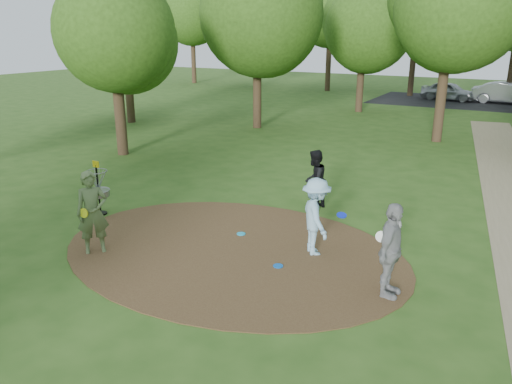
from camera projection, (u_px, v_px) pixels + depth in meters
The scene contains 13 objects.
ground at pixel (231, 250), 11.71m from camera, with size 100.00×100.00×0.00m, color #2D5119.
dirt_clearing at pixel (231, 250), 11.71m from camera, with size 8.40×8.40×0.02m, color #47301C.
parking_lot at pixel (474, 103), 35.77m from camera, with size 14.00×8.00×0.01m, color black.
player_observer_with_disc at pixel (92, 213), 11.33m from camera, with size 0.81×0.84×1.94m.
player_throwing_with_disc at pixel (316, 217), 11.28m from camera, with size 1.38×1.32×1.80m.
player_walking_with_disc at pixel (314, 180), 14.17m from camera, with size 0.75×0.91×1.74m.
player_waiting_with_disc at pixel (391, 251), 9.42m from camera, with size 0.55×1.12×1.90m.
disc_ground_cyan at pixel (241, 234), 12.59m from camera, with size 0.22×0.22×0.02m, color #1BABDF.
disc_ground_blue at pixel (278, 266), 10.87m from camera, with size 0.22×0.22×0.02m, color blue.
car_left at pixel (449, 91), 36.80m from camera, with size 1.59×3.95×1.35m, color #A0A4A7.
car_right at pixel (506, 93), 35.07m from camera, with size 1.56×4.48×1.48m, color #9E9FA6.
disc_golf_basket at pixel (98, 184), 13.76m from camera, with size 0.63×0.63×1.54m.
tree_ring at pixel (442, 20), 17.40m from camera, with size 37.17×45.98×9.56m.
Camera 1 is at (5.69, -9.10, 4.91)m, focal length 35.00 mm.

